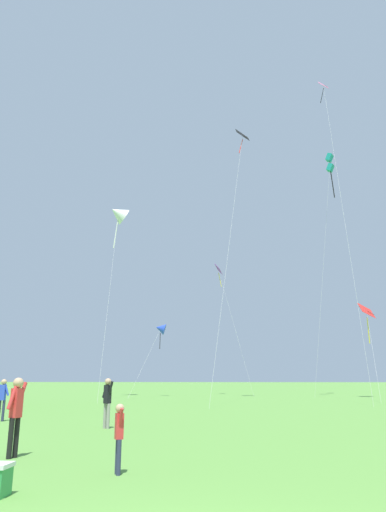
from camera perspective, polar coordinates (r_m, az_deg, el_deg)
kite_black_large at (r=42.37m, az=5.84°, el=13.16°), size 3.33×12.58×23.32m
kite_teal_box at (r=52.25m, az=16.26°, el=10.60°), size 4.34×4.91×24.54m
kite_red_high at (r=44.52m, az=20.35°, el=-6.96°), size 2.97×9.94×8.15m
kite_pink_low at (r=46.96m, az=15.87°, el=16.90°), size 1.85×12.01×29.36m
kite_blue_delta at (r=44.83m, az=-3.97°, el=-8.76°), size 2.28×6.31×6.75m
kite_white_distant at (r=45.84m, az=-9.06°, el=5.12°), size 2.92×11.36×18.01m
kite_purple_streamer at (r=48.77m, az=3.29°, el=-2.36°), size 3.48×5.13×13.16m
person_child_small at (r=8.89m, az=-8.95°, el=-20.26°), size 0.21×0.36×1.17m
person_in_blue_jacket at (r=16.62m, az=-10.33°, el=-16.57°), size 0.46×0.36×1.60m
person_far_back at (r=11.13m, az=-20.65°, el=-16.95°), size 0.24×0.52×1.62m
person_in_red_shirt at (r=20.44m, az=-22.07°, el=-15.42°), size 0.51×0.21×1.57m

